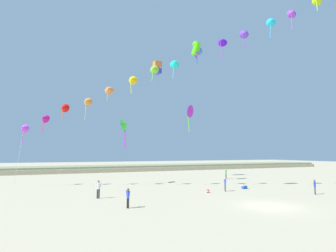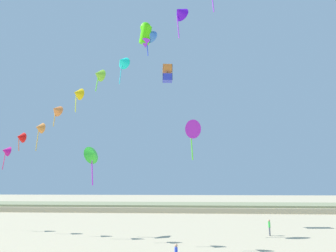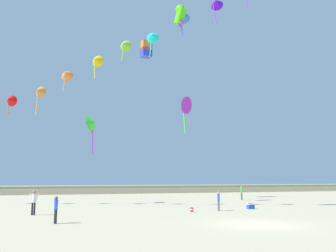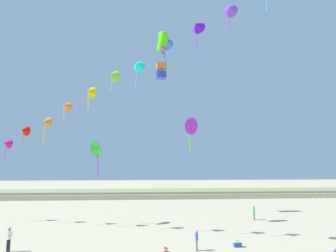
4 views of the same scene
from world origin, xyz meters
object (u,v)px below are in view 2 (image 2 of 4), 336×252
Objects in this scene: large_kite_low_lead at (93,155)px; large_kite_outer_drift at (145,34)px; large_kite_high_solo at (191,129)px; person_near_left at (269,226)px; large_kite_mid_trail at (167,73)px.

large_kite_low_lead is 13.85m from large_kite_outer_drift.
large_kite_outer_drift reaches higher than large_kite_high_solo.
large_kite_outer_drift is (-11.43, -10.42, 15.99)m from person_near_left.
large_kite_mid_trail is at bearing 155.46° from person_near_left.
large_kite_mid_trail is 0.51× the size of large_kite_high_solo.
large_kite_mid_trail is at bearing 87.28° from large_kite_outer_drift.
large_kite_low_lead is at bearing 127.64° from large_kite_outer_drift.
person_near_left is at bearing 6.14° from large_kite_low_lead.
large_kite_low_lead is at bearing -176.84° from large_kite_high_solo.
large_kite_high_solo is at bearing 3.16° from large_kite_low_lead.
large_kite_low_lead is at bearing -173.86° from person_near_left.
large_kite_outer_drift is at bearing -92.72° from large_kite_mid_trail.
large_kite_high_solo is (2.95, -6.26, -8.58)m from large_kite_mid_trail.
large_kite_outer_drift is (-0.73, -15.31, -2.45)m from large_kite_mid_trail.
large_kite_high_solo is (-7.76, -1.37, 9.86)m from person_near_left.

